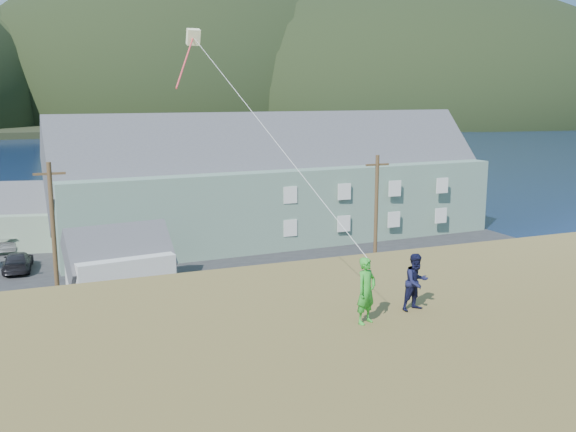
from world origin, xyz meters
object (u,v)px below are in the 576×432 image
at_px(shed_white, 120,261).
at_px(kite_flyer_navy, 416,282).
at_px(lodge, 277,181).
at_px(wharf, 25,214).
at_px(shed_palegreen_far, 42,217).
at_px(kite_flyer_green, 366,291).

xyz_separation_m(shed_white, kite_flyer_navy, (4.72, -28.30, 5.90)).
bearing_deg(lodge, wharf, 136.27).
relative_size(shed_palegreen_far, kite_flyer_navy, 6.97).
height_order(lodge, shed_white, lodge).
relative_size(lodge, shed_white, 5.43).
xyz_separation_m(wharf, kite_flyer_green, (9.02, -59.10, 7.64)).
height_order(shed_white, kite_flyer_navy, kite_flyer_navy).
relative_size(kite_flyer_green, kite_flyer_navy, 1.09).
relative_size(lodge, shed_palegreen_far, 3.54).
bearing_deg(shed_white, kite_flyer_green, -91.57).
bearing_deg(shed_white, lodge, 28.43).
distance_m(lodge, shed_palegreen_far, 20.89).
bearing_deg(kite_flyer_navy, shed_palegreen_far, 93.46).
relative_size(wharf, kite_flyer_green, 14.61).
xyz_separation_m(lodge, kite_flyer_green, (-12.77, -40.02, 2.75)).
xyz_separation_m(shed_palegreen_far, kite_flyer_green, (7.47, -44.41, 5.44)).
distance_m(shed_white, kite_flyer_navy, 29.29).
distance_m(wharf, shed_palegreen_far, 14.94).
distance_m(shed_white, kite_flyer_green, 29.46).
height_order(shed_white, kite_flyer_green, kite_flyer_green).
bearing_deg(wharf, shed_white, -78.65).
relative_size(wharf, lodge, 0.65).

